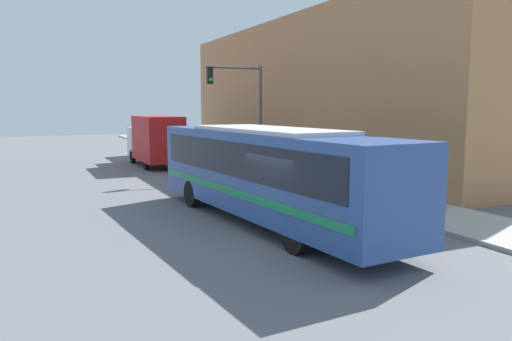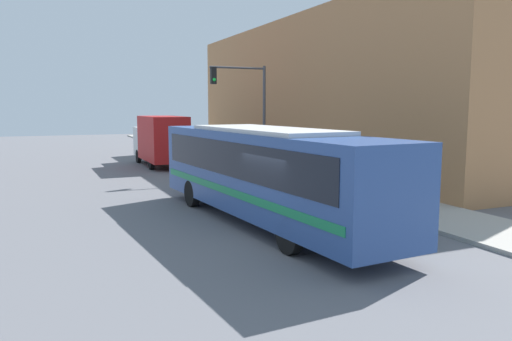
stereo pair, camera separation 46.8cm
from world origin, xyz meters
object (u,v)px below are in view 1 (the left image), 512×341
Objects in this scene: pedestrian_near_corner at (265,154)px; delivery_truck at (155,139)px; traffic_light_pole at (243,101)px; fire_hydrant at (373,195)px; parking_meter at (297,165)px; city_bus at (267,168)px.

delivery_truck is at bearing 140.44° from pedestrian_near_corner.
traffic_light_pole is at bearing -63.06° from delivery_truck.
parking_meter reaches higher than fire_hydrant.
delivery_truck is 4.20× the size of pedestrian_near_corner.
city_bus is 17.18× the size of fire_hydrant.
parking_meter is at bearing 48.77° from city_bus.
city_bus is 14.30m from pedestrian_near_corner.
parking_meter is at bearing -78.69° from traffic_light_pole.
city_bus is at bearing -91.81° from delivery_truck.
city_bus is 5.06m from fire_hydrant.
fire_hydrant is at bearing -90.00° from parking_meter.
city_bus reaches higher than fire_hydrant.
traffic_light_pole is 4.41m from pedestrian_near_corner.
fire_hydrant is 12.32m from pedestrian_near_corner.
city_bus reaches higher than parking_meter.
traffic_light_pole reaches higher than city_bus.
city_bus is 17.55m from delivery_truck.
delivery_truck is 5.21× the size of parking_meter.
parking_meter is (0.00, 5.80, 0.56)m from fire_hydrant.
parking_meter is 6.59m from pedestrian_near_corner.
traffic_light_pole is at bearing 101.31° from parking_meter.
city_bus is 11.81m from traffic_light_pole.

